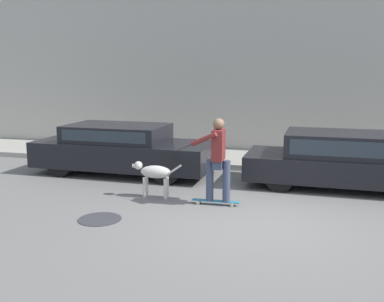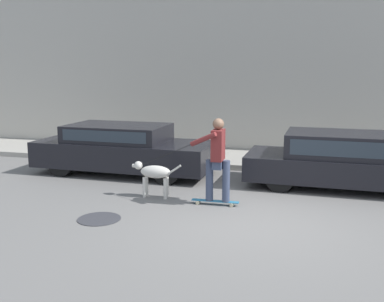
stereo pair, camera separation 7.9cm
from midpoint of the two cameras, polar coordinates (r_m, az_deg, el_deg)
name	(u,v)px [view 2 (the right image)]	position (r m, az deg, el deg)	size (l,w,h in m)	color
ground_plane	(255,222)	(8.17, 8.23, -8.97)	(36.00, 36.00, 0.00)	slate
back_wall	(286,69)	(14.22, 12.03, 10.10)	(32.00, 0.30, 5.34)	#ADA89E
sidewalk_curb	(279,161)	(13.12, 11.20, -1.30)	(30.00, 2.39, 0.15)	#A39E93
parked_car_0	(123,149)	(11.76, -8.54, 0.25)	(4.61, 1.86, 1.27)	black
parked_car_1	(342,161)	(10.78, 18.68, -1.25)	(4.41, 1.84, 1.27)	black
dog	(154,173)	(9.51, -4.61, -2.84)	(1.08, 0.29, 0.76)	beige
skateboarder	(217,156)	(8.85, 3.50, -0.67)	(2.20, 0.62, 1.75)	beige
manhole_cover	(99,219)	(8.41, -11.44, -8.45)	(0.79, 0.79, 0.01)	#38383D
fire_hydrant	(56,150)	(13.72, -16.73, 0.15)	(0.18, 0.18, 0.67)	#4C5156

